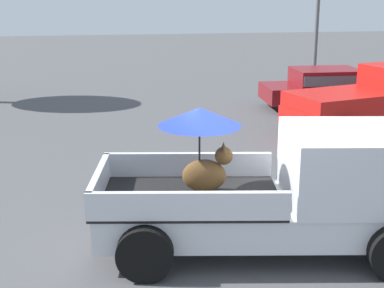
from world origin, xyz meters
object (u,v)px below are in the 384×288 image
object	(u,v)px
pickup_truck_red	(376,101)
motel_sign	(318,1)
parked_sedan_near	(327,86)
pickup_truck_main	(292,189)

from	to	relation	value
pickup_truck_red	motel_sign	world-z (taller)	motel_sign
pickup_truck_red	parked_sedan_near	world-z (taller)	pickup_truck_red
pickup_truck_main	pickup_truck_red	distance (m)	8.15
pickup_truck_main	parked_sedan_near	distance (m)	10.79
pickup_truck_red	motel_sign	distance (m)	7.68
pickup_truck_main	pickup_truck_red	bearing A→B (deg)	63.19
parked_sedan_near	motel_sign	xyz separation A→B (m)	(1.13, 4.07, 2.64)
pickup_truck_main	parked_sedan_near	xyz separation A→B (m)	(4.59, 9.76, -0.23)
pickup_truck_main	pickup_truck_red	size ratio (longest dim) A/B	1.03
pickup_truck_main	pickup_truck_red	world-z (taller)	pickup_truck_main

